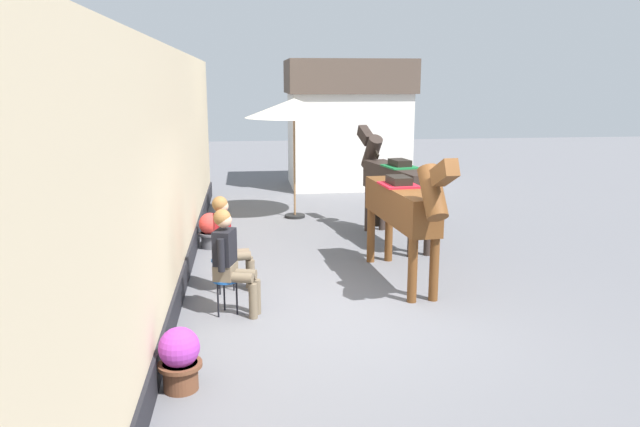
{
  "coord_description": "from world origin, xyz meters",
  "views": [
    {
      "loc": [
        -1.46,
        -7.54,
        2.97
      ],
      "look_at": [
        -0.4,
        1.2,
        1.05
      ],
      "focal_mm": 34.55,
      "sensor_mm": 36.0,
      "label": 1
    }
  ],
  "objects_px": {
    "saddled_horse_near": "(404,206)",
    "saddled_horse_far": "(394,180)",
    "flower_planter_farthest": "(210,230)",
    "cafe_parasol": "(294,109)",
    "seated_visitor_near": "(230,257)",
    "seated_visitor_far": "(227,239)",
    "flower_planter_nearest": "(180,358)"
  },
  "relations": [
    {
      "from": "saddled_horse_near",
      "to": "saddled_horse_far",
      "type": "xyz_separation_m",
      "value": [
        0.43,
        2.38,
        0.0
      ]
    },
    {
      "from": "seated_visitor_near",
      "to": "flower_planter_nearest",
      "type": "distance_m",
      "value": 2.03
    },
    {
      "from": "seated_visitor_far",
      "to": "flower_planter_farthest",
      "type": "relative_size",
      "value": 2.17
    },
    {
      "from": "seated_visitor_near",
      "to": "saddled_horse_near",
      "type": "relative_size",
      "value": 0.46
    },
    {
      "from": "seated_visitor_far",
      "to": "cafe_parasol",
      "type": "bearing_deg",
      "value": 74.18
    },
    {
      "from": "seated_visitor_near",
      "to": "saddled_horse_near",
      "type": "bearing_deg",
      "value": 22.19
    },
    {
      "from": "flower_planter_farthest",
      "to": "cafe_parasol",
      "type": "relative_size",
      "value": 0.25
    },
    {
      "from": "saddled_horse_near",
      "to": "flower_planter_nearest",
      "type": "height_order",
      "value": "saddled_horse_near"
    },
    {
      "from": "cafe_parasol",
      "to": "flower_planter_farthest",
      "type": "bearing_deg",
      "value": -126.45
    },
    {
      "from": "saddled_horse_far",
      "to": "flower_planter_nearest",
      "type": "relative_size",
      "value": 4.63
    },
    {
      "from": "seated_visitor_near",
      "to": "flower_planter_farthest",
      "type": "relative_size",
      "value": 2.17
    },
    {
      "from": "flower_planter_nearest",
      "to": "flower_planter_farthest",
      "type": "relative_size",
      "value": 1.0
    },
    {
      "from": "seated_visitor_near",
      "to": "cafe_parasol",
      "type": "xyz_separation_m",
      "value": [
        1.27,
        5.62,
        1.59
      ]
    },
    {
      "from": "seated_visitor_near",
      "to": "saddled_horse_near",
      "type": "xyz_separation_m",
      "value": [
        2.51,
        1.02,
        0.38
      ]
    },
    {
      "from": "saddled_horse_near",
      "to": "flower_planter_farthest",
      "type": "bearing_deg",
      "value": 142.23
    },
    {
      "from": "seated_visitor_near",
      "to": "seated_visitor_far",
      "type": "bearing_deg",
      "value": 93.7
    },
    {
      "from": "flower_planter_farthest",
      "to": "cafe_parasol",
      "type": "xyz_separation_m",
      "value": [
        1.71,
        2.31,
        2.03
      ]
    },
    {
      "from": "seated_visitor_far",
      "to": "cafe_parasol",
      "type": "distance_m",
      "value": 5.14
    },
    {
      "from": "saddled_horse_far",
      "to": "saddled_horse_near",
      "type": "bearing_deg",
      "value": -100.24
    },
    {
      "from": "seated_visitor_near",
      "to": "cafe_parasol",
      "type": "distance_m",
      "value": 5.97
    },
    {
      "from": "saddled_horse_far",
      "to": "flower_planter_farthest",
      "type": "distance_m",
      "value": 3.47
    },
    {
      "from": "seated_visitor_near",
      "to": "saddled_horse_far",
      "type": "xyz_separation_m",
      "value": [
        2.94,
        3.41,
        0.38
      ]
    },
    {
      "from": "saddled_horse_far",
      "to": "seated_visitor_far",
      "type": "bearing_deg",
      "value": -140.25
    },
    {
      "from": "saddled_horse_near",
      "to": "flower_planter_nearest",
      "type": "bearing_deg",
      "value": -135.07
    },
    {
      "from": "saddled_horse_far",
      "to": "flower_planter_farthest",
      "type": "bearing_deg",
      "value": -178.25
    },
    {
      "from": "flower_planter_farthest",
      "to": "cafe_parasol",
      "type": "distance_m",
      "value": 3.52
    },
    {
      "from": "saddled_horse_near",
      "to": "cafe_parasol",
      "type": "distance_m",
      "value": 4.91
    },
    {
      "from": "seated_visitor_near",
      "to": "saddled_horse_far",
      "type": "distance_m",
      "value": 4.52
    },
    {
      "from": "seated_visitor_far",
      "to": "flower_planter_farthest",
      "type": "height_order",
      "value": "seated_visitor_far"
    },
    {
      "from": "saddled_horse_far",
      "to": "seated_visitor_near",
      "type": "bearing_deg",
      "value": -130.79
    },
    {
      "from": "saddled_horse_far",
      "to": "flower_planter_farthest",
      "type": "relative_size",
      "value": 4.63
    },
    {
      "from": "seated_visitor_far",
      "to": "saddled_horse_near",
      "type": "xyz_separation_m",
      "value": [
        2.57,
        0.11,
        0.38
      ]
    }
  ]
}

